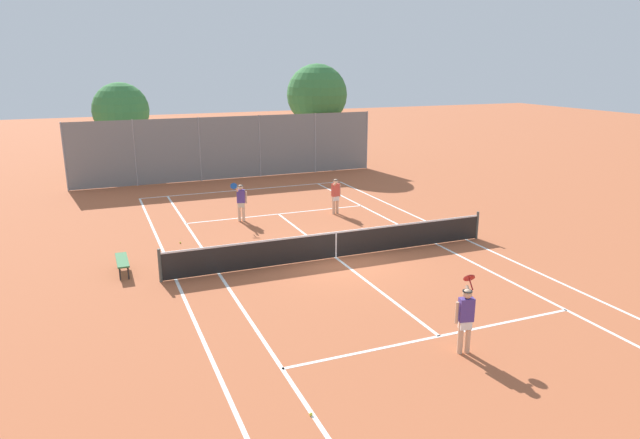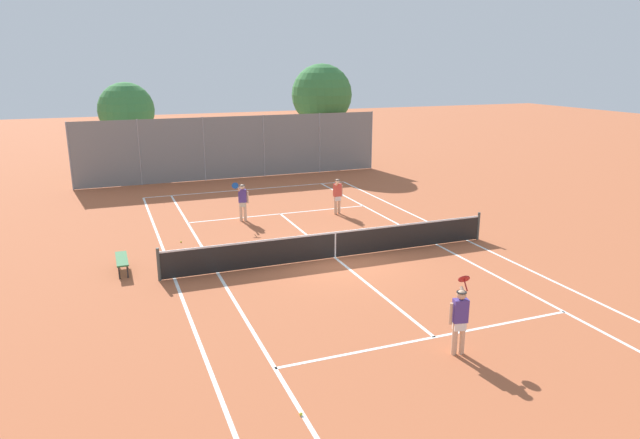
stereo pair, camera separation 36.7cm
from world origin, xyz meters
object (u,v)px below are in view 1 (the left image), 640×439
(player_far_left, at_px, (241,200))
(loose_tennis_ball_0, at_px, (180,243))
(player_near_side, at_px, (465,316))
(tree_behind_right, at_px, (318,96))
(player_far_right, at_px, (336,194))
(courtside_bench, at_px, (122,261))
(tennis_net, at_px, (336,244))
(tree_behind_left, at_px, (121,112))
(loose_tennis_ball_1, at_px, (311,414))

(player_far_left, xyz_separation_m, loose_tennis_ball_0, (-2.94, -2.16, -0.89))
(player_near_side, bearing_deg, tree_behind_right, 75.71)
(player_far_right, bearing_deg, courtside_bench, -155.76)
(player_far_left, relative_size, tree_behind_right, 0.27)
(tree_behind_right, bearing_deg, tennis_net, -110.07)
(player_far_left, bearing_deg, tree_behind_left, 106.41)
(tennis_net, height_order, player_far_right, player_far_right)
(tree_behind_left, bearing_deg, loose_tennis_ball_0, -86.80)
(loose_tennis_ball_0, xyz_separation_m, tree_behind_right, (11.11, 13.62, 4.47))
(player_far_right, xyz_separation_m, loose_tennis_ball_1, (-6.57, -13.74, -0.88))
(tree_behind_left, bearing_deg, tree_behind_right, -6.54)
(player_near_side, relative_size, tree_behind_left, 0.32)
(player_far_left, distance_m, tree_behind_left, 13.67)
(loose_tennis_ball_1, distance_m, courtside_bench, 9.93)
(player_far_right, relative_size, tree_behind_left, 0.29)
(loose_tennis_ball_0, relative_size, tree_behind_left, 0.01)
(loose_tennis_ball_1, bearing_deg, loose_tennis_ball_0, 92.90)
(tree_behind_left, bearing_deg, player_near_side, -77.69)
(player_near_side, relative_size, courtside_bench, 1.18)
(player_near_side, distance_m, loose_tennis_ball_0, 12.06)
(tennis_net, height_order, tree_behind_left, tree_behind_left)
(loose_tennis_ball_0, height_order, loose_tennis_ball_1, same)
(tennis_net, relative_size, player_far_left, 6.76)
(courtside_bench, bearing_deg, tree_behind_left, 85.50)
(player_far_right, xyz_separation_m, courtside_bench, (-9.39, -4.23, -0.50))
(courtside_bench, bearing_deg, tennis_net, -10.14)
(player_near_side, height_order, loose_tennis_ball_0, player_near_side)
(player_far_right, bearing_deg, tree_behind_left, 121.20)
(loose_tennis_ball_1, bearing_deg, player_far_right, 64.46)
(tennis_net, relative_size, tree_behind_right, 1.84)
(player_far_right, bearing_deg, loose_tennis_ball_1, -115.54)
(tennis_net, relative_size, loose_tennis_ball_0, 181.82)
(player_far_left, relative_size, tree_behind_left, 0.32)
(courtside_bench, bearing_deg, tree_behind_right, 50.37)
(tree_behind_left, relative_size, tree_behind_right, 0.84)
(tree_behind_left, bearing_deg, tennis_net, -73.29)
(tennis_net, bearing_deg, loose_tennis_ball_1, -116.76)
(loose_tennis_ball_1, bearing_deg, tennis_net, 63.24)
(courtside_bench, xyz_separation_m, tree_behind_left, (1.37, 17.45, 3.34))
(player_near_side, bearing_deg, tennis_net, 90.45)
(tennis_net, relative_size, tree_behind_left, 2.19)
(courtside_bench, bearing_deg, player_near_side, -50.50)
(tree_behind_right, bearing_deg, loose_tennis_ball_1, -112.30)
(loose_tennis_ball_0, distance_m, courtside_bench, 3.33)
(loose_tennis_ball_0, bearing_deg, player_far_right, 13.76)
(tennis_net, bearing_deg, player_far_left, 107.37)
(loose_tennis_ball_1, xyz_separation_m, courtside_bench, (-2.82, 9.52, 0.38))
(player_near_side, bearing_deg, loose_tennis_ball_0, 113.70)
(tennis_net, xyz_separation_m, tree_behind_right, (6.33, 17.33, 3.99))
(tennis_net, distance_m, player_far_right, 5.99)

